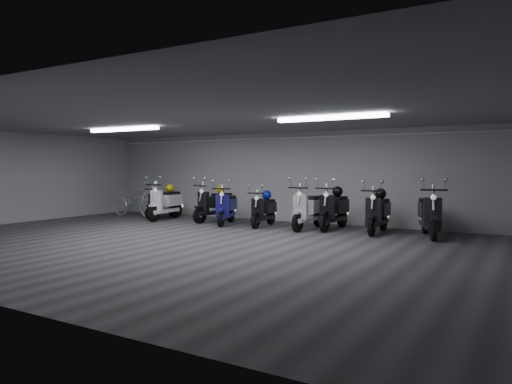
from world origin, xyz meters
The scene contains 22 objects.
floor centered at (0.00, 0.00, -0.01)m, with size 14.00×10.00×0.01m, color #363639.
ceiling centered at (0.00, 0.00, 2.80)m, with size 14.00×10.00×0.01m, color gray.
back_wall centered at (0.00, 5.00, 1.40)m, with size 14.00×0.01×2.80m, color #ADADB0.
left_wall centered at (-7.00, 0.00, 1.40)m, with size 0.01×10.00×2.80m, color #ADADB0.
fluor_strip_left centered at (-3.00, 1.00, 2.74)m, with size 2.40×0.18×0.08m, color white.
fluor_strip_right centered at (3.00, 1.00, 2.74)m, with size 2.40×0.18×0.08m, color white.
conduit centered at (0.00, 4.92, 2.62)m, with size 0.05×0.05×13.60m, color white.
scooter_1 centered at (-4.13, 3.79, 0.62)m, with size 0.55×1.65×1.23m, color black, non-canonical shape.
scooter_2 centered at (-3.62, 3.38, 0.72)m, with size 0.65×1.94×1.44m, color white, non-canonical shape.
scooter_3 centered at (-1.92, 3.74, 0.71)m, with size 0.64×1.91×1.42m, color black, non-canonical shape.
scooter_4 centered at (-1.19, 3.31, 0.68)m, with size 0.61×1.83×1.36m, color navy, non-canonical shape.
scooter_5 centered at (0.00, 3.44, 0.62)m, with size 0.55×1.65×1.23m, color black, non-canonical shape.
scooter_6 centered at (1.38, 3.54, 0.73)m, with size 0.65×1.95×1.45m, color silver, non-canonical shape.
scooter_7 centered at (1.99, 3.85, 0.72)m, with size 0.64×1.93×1.44m, color black, non-canonical shape.
scooter_8 centered at (3.24, 3.73, 0.70)m, with size 0.63×1.88×1.40m, color black, non-canonical shape.
scooter_9 centered at (4.51, 3.72, 0.74)m, with size 0.66×1.98×1.47m, color black, non-canonical shape.
bicycle centered at (-5.20, 3.55, 0.62)m, with size 0.68×1.93×1.25m, color silver.
helmet_0 centered at (-1.88, 4.00, 1.00)m, with size 0.25×0.25×0.25m, color #BD980B.
helmet_1 centered at (1.99, 4.12, 1.04)m, with size 0.29×0.29×0.29m, color black.
helmet_2 centered at (3.23, 3.99, 1.01)m, with size 0.29×0.29×0.29m, color black.
helmet_3 centered at (-3.66, 3.65, 1.02)m, with size 0.26×0.26×0.26m, color gold.
helmet_4 centered at (-0.02, 3.67, 0.90)m, with size 0.28×0.28×0.28m, color navy.
Camera 1 is at (6.71, -8.37, 1.71)m, focal length 33.31 mm.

